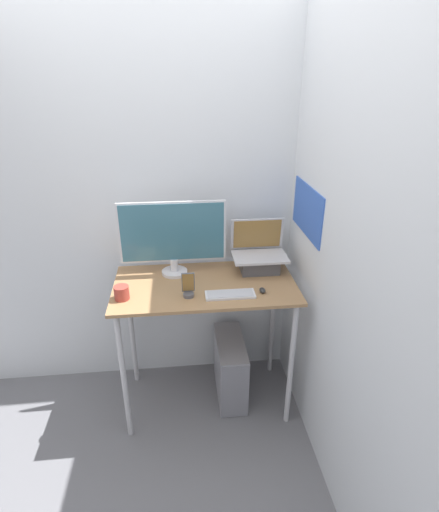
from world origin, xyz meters
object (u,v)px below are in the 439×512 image
(laptop, at_px, (259,258))
(keyboard, at_px, (230,294))
(monitor, at_px, (173,237))
(cell_phone, at_px, (188,288))
(computer_tower, at_px, (230,368))
(mouse, at_px, (262,290))

(laptop, relative_size, keyboard, 1.20)
(monitor, bearing_deg, cell_phone, -75.13)
(laptop, height_order, computer_tower, laptop)
(computer_tower, bearing_deg, keyboard, -99.84)
(monitor, height_order, mouse, monitor)
(monitor, bearing_deg, mouse, -30.36)
(laptop, relative_size, monitor, 0.53)
(monitor, xyz_separation_m, mouse, (0.51, -0.30, -0.24))
(keyboard, bearing_deg, laptop, 53.46)
(monitor, distance_m, computer_tower, 1.02)
(laptop, bearing_deg, computer_tower, -151.59)
(monitor, height_order, cell_phone, monitor)
(cell_phone, bearing_deg, laptop, 31.30)
(monitor, bearing_deg, laptop, -1.24)
(monitor, xyz_separation_m, computer_tower, (0.35, -0.12, -0.95))
(monitor, relative_size, mouse, 11.47)
(mouse, bearing_deg, keyboard, -174.17)
(laptop, bearing_deg, cell_phone, -148.70)
(mouse, bearing_deg, computer_tower, 130.74)
(monitor, height_order, keyboard, monitor)
(computer_tower, bearing_deg, laptop, 28.41)
(laptop, xyz_separation_m, mouse, (-0.03, -0.29, -0.07))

